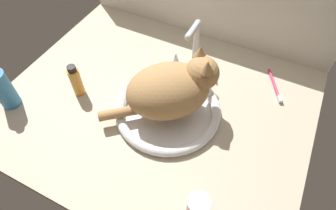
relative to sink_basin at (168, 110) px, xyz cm
name	(u,v)px	position (x,y,z in cm)	size (l,w,h in cm)	color
countertop	(155,106)	(-5.85, 1.42, -2.88)	(102.17, 83.25, 3.00)	#B7A88E
backsplash_wall	(205,6)	(-5.85, 44.24, 11.47)	(102.17, 2.40, 31.71)	silver
sink_basin	(168,110)	(0.00, 0.00, 0.00)	(34.66, 34.66, 3.09)	white
faucet	(194,55)	(0.00, 20.44, 7.35)	(17.79, 10.76, 22.73)	silver
cat	(174,88)	(1.33, 1.12, 10.21)	(33.81, 30.90, 20.43)	tan
pill_bottle	(197,209)	(21.37, -26.76, 3.37)	(5.57, 5.57, 10.23)	white
amber_bottle	(76,81)	(-31.57, -5.84, 4.50)	(3.76, 3.76, 12.50)	gold
soap_pump_bottle	(3,89)	(-49.20, -20.08, 6.03)	(6.09, 6.09, 18.60)	teal
toothbrush	(275,86)	(29.05, 26.99, -0.75)	(8.45, 14.56, 1.70)	#D83359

